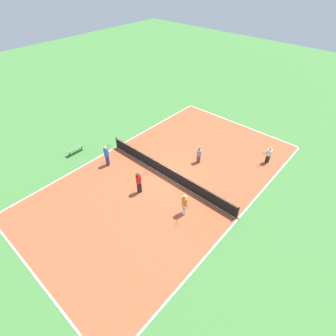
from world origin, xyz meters
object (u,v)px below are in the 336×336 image
tennis_net (168,172)px  player_near_blue (107,154)px  player_baseline_gray (199,154)px  player_far_white (269,154)px  tennis_ball_left_sideline (134,171)px  tennis_ball_near_net (40,207)px  player_coach_red (139,181)px  bench (75,149)px  player_center_orange (184,203)px  tennis_ball_right_alley (189,147)px  tennis_ball_midcourt (207,214)px

tennis_net → player_near_blue: bearing=23.9°
player_baseline_gray → player_far_white: 5.26m
tennis_ball_left_sideline → tennis_ball_near_net: 6.70m
player_baseline_gray → player_coach_red: size_ratio=0.78×
bench → tennis_ball_near_net: 5.93m
bench → player_center_orange: size_ratio=0.89×
player_center_orange → player_coach_red: bearing=-123.2°
player_coach_red → tennis_ball_right_alley: player_coach_red is taller
tennis_ball_near_net → player_baseline_gray: bearing=-114.5°
tennis_ball_left_sideline → player_near_blue: bearing=21.0°
bench → tennis_ball_right_alley: 9.17m
bench → tennis_ball_left_sideline: (-5.24, -1.56, -0.33)m
tennis_ball_near_net → player_near_blue: bearing=-88.2°
player_center_orange → player_near_blue: 7.32m
player_coach_red → tennis_ball_near_net: size_ratio=25.68×
player_center_orange → bench: bearing=-127.2°
bench → tennis_ball_midcourt: bench is taller
tennis_net → tennis_ball_left_sideline: size_ratio=166.17×
player_far_white → tennis_ball_left_sideline: player_far_white is taller
player_near_blue → tennis_ball_near_net: (-0.18, 5.64, -0.96)m
player_far_white → tennis_ball_left_sideline: (6.84, 7.47, -0.75)m
tennis_net → tennis_ball_right_alley: 4.08m
tennis_ball_right_alley → tennis_ball_midcourt: (-5.24, 4.88, 0.00)m
tennis_ball_midcourt → bench: bearing=8.3°
player_baseline_gray → tennis_ball_near_net: bearing=94.5°
tennis_ball_left_sideline → tennis_ball_right_alley: same height
tennis_net → player_far_white: bearing=-125.6°
tennis_ball_left_sideline → tennis_ball_midcourt: same height
tennis_ball_right_alley → tennis_ball_midcourt: same height
tennis_ball_left_sideline → tennis_net: bearing=-153.7°
bench → player_baseline_gray: player_baseline_gray is taller
player_center_orange → player_baseline_gray: 5.29m
player_baseline_gray → bench: bearing=63.4°
player_coach_red → tennis_ball_right_alley: size_ratio=25.68×
player_center_orange → tennis_ball_left_sideline: (5.26, -0.71, -0.89)m
tennis_net → player_baseline_gray: 2.94m
tennis_net → tennis_ball_right_alley: bearing=-73.4°
bench → player_far_white: size_ratio=1.04×
bench → player_far_white: bearing=126.8°
player_coach_red → tennis_ball_left_sideline: bearing=65.9°
player_far_white → tennis_ball_near_net: (8.72, 13.91, -0.75)m
player_center_orange → tennis_ball_right_alley: 7.11m
player_far_white → tennis_ball_midcourt: (0.45, 7.33, -0.75)m
tennis_net → player_center_orange: (-2.95, 1.85, 0.43)m
player_baseline_gray → tennis_ball_near_net: (4.75, 10.45, -0.72)m
tennis_ball_midcourt → tennis_ball_right_alley: bearing=-43.0°
bench → tennis_ball_right_alley: size_ratio=21.22×
player_near_blue → player_coach_red: bearing=-131.5°
player_far_white → player_near_blue: player_near_blue is taller
player_baseline_gray → tennis_ball_left_sideline: (2.87, 4.01, -0.72)m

